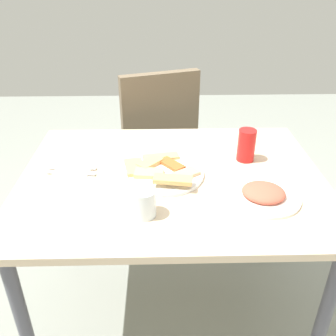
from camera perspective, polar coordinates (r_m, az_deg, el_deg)
name	(u,v)px	position (r m, az deg, el deg)	size (l,w,h in m)	color
ground_plane	(171,313)	(1.79, 0.47, -21.27)	(6.00, 6.00, 0.00)	gray
dining_table	(172,195)	(1.36, 0.58, -4.19)	(1.07, 0.82, 0.71)	beige
dining_chair	(155,139)	(2.06, -2.08, 4.47)	(0.53, 0.53, 0.91)	brown
pide_platter	(161,172)	(1.31, -1.08, -0.60)	(0.29, 0.29, 0.04)	white
salad_plate_greens	(263,194)	(1.22, 14.40, -3.91)	(0.24, 0.24, 0.04)	white
soda_can	(246,145)	(1.42, 11.93, 3.44)	(0.07, 0.07, 0.12)	red
drinking_glass	(144,203)	(1.10, -3.76, -5.35)	(0.07, 0.07, 0.09)	silver
paper_napkin	(72,172)	(1.38, -14.48, -0.53)	(0.12, 0.12, 0.00)	white
fork	(71,173)	(1.36, -14.64, -0.77)	(0.18, 0.01, 0.01)	silver
spoon	(73,168)	(1.39, -14.35, -0.02)	(0.17, 0.02, 0.01)	silver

